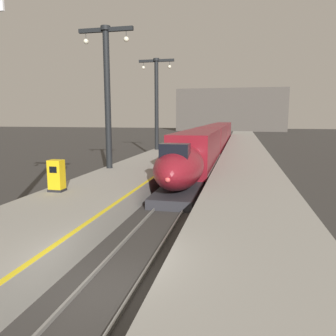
% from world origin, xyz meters
% --- Properties ---
extents(ground_plane, '(260.00, 260.00, 0.00)m').
position_xyz_m(ground_plane, '(0.00, 0.00, 0.00)').
color(ground_plane, '#33302D').
extents(platform_left, '(4.80, 110.00, 1.05)m').
position_xyz_m(platform_left, '(-4.05, 24.75, 0.53)').
color(platform_left, gray).
rests_on(platform_left, ground).
extents(platform_right, '(4.80, 110.00, 1.05)m').
position_xyz_m(platform_right, '(4.05, 24.75, 0.53)').
color(platform_right, gray).
rests_on(platform_right, ground).
extents(platform_left_safety_stripe, '(0.20, 107.80, 0.01)m').
position_xyz_m(platform_left_safety_stripe, '(-1.77, 24.75, 1.05)').
color(platform_left_safety_stripe, yellow).
rests_on(platform_left_safety_stripe, platform_left).
extents(rail_main_left, '(0.08, 110.00, 0.12)m').
position_xyz_m(rail_main_left, '(-0.75, 27.50, 0.06)').
color(rail_main_left, slate).
rests_on(rail_main_left, ground).
extents(rail_main_right, '(0.08, 110.00, 0.12)m').
position_xyz_m(rail_main_right, '(0.75, 27.50, 0.06)').
color(rail_main_right, slate).
rests_on(rail_main_right, ground).
extents(highspeed_train_main, '(2.92, 56.69, 3.60)m').
position_xyz_m(highspeed_train_main, '(0.00, 35.38, 1.96)').
color(highspeed_train_main, maroon).
rests_on(highspeed_train_main, ground).
extents(station_column_mid, '(4.00, 0.68, 9.96)m').
position_xyz_m(station_column_mid, '(-5.90, 14.41, 6.98)').
color(station_column_mid, black).
rests_on(station_column_mid, platform_left).
extents(station_column_far, '(4.00, 0.68, 10.13)m').
position_xyz_m(station_column_far, '(-5.90, 28.37, 7.08)').
color(station_column_far, black).
rests_on(station_column_far, platform_left).
extents(passenger_near_edge, '(0.38, 0.51, 1.69)m').
position_xyz_m(passenger_near_edge, '(-2.48, 20.02, 2.04)').
color(passenger_near_edge, '#23232D').
rests_on(passenger_near_edge, platform_left).
extents(rolling_suitcase, '(0.40, 0.22, 0.98)m').
position_xyz_m(rolling_suitcase, '(-2.42, 19.92, 1.35)').
color(rolling_suitcase, brown).
rests_on(rolling_suitcase, platform_left).
extents(ticket_machine_yellow, '(0.76, 0.62, 1.60)m').
position_xyz_m(ticket_machine_yellow, '(-5.55, 6.76, 1.79)').
color(ticket_machine_yellow, yellow).
rests_on(ticket_machine_yellow, platform_left).
extents(terminus_back_wall, '(36.00, 2.00, 14.00)m').
position_xyz_m(terminus_back_wall, '(0.00, 102.00, 7.00)').
color(terminus_back_wall, '#4C4742').
rests_on(terminus_back_wall, ground).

